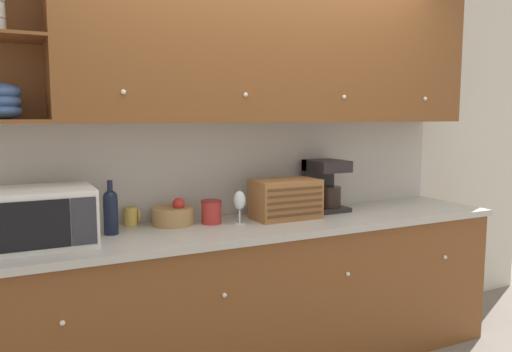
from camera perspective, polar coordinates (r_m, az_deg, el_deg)
The scene contains 13 objects.
ground_plane at distance 3.67m, azimuth -1.69°, elevation -18.81°, with size 24.00×24.00×0.00m, color slate.
wall_back at distance 3.35m, azimuth -1.98°, elevation 1.91°, with size 5.61×0.06×2.60m.
counter_unit at distance 3.21m, azimuth 0.81°, elevation -13.48°, with size 3.23×0.68×0.94m.
backsplash_panel at distance 3.32m, azimuth -1.72°, elevation 0.93°, with size 3.21×0.01×0.61m.
upper_cabinets at distance 3.25m, azimuth 2.38°, elevation 14.02°, with size 3.21×0.39×0.89m.
microwave at distance 2.73m, azimuth -23.54°, elevation -4.32°, with size 0.52×0.42×0.29m.
wine_bottle at distance 2.85m, azimuth -16.28°, elevation -3.74°, with size 0.08×0.08×0.30m.
mug at distance 3.06m, azimuth -14.03°, elevation -4.51°, with size 0.09×0.08×0.11m.
fruit_basket at distance 3.04m, azimuth -9.46°, elevation -4.45°, with size 0.25×0.25×0.16m.
storage_canister at distance 3.04m, azimuth -5.12°, elevation -4.10°, with size 0.13×0.13×0.14m.
wine_glass at distance 3.01m, azimuth -1.89°, elevation -2.92°, with size 0.07×0.07×0.20m.
bread_box at distance 3.17m, azimuth 3.39°, elevation -2.64°, with size 0.42×0.25×0.25m.
coffee_maker at distance 3.48m, azimuth 7.80°, elevation -0.98°, with size 0.23×0.27×0.35m.
Camera 1 is at (-1.38, -3.01, 1.58)m, focal length 35.00 mm.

